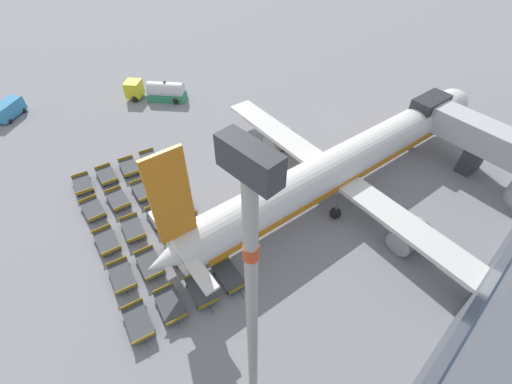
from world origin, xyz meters
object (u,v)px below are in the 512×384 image
baggage_dolly_row_near_col_d (122,276)px  baggage_dolly_row_mid_b_col_c (159,217)px  baggage_dolly_row_mid_b_col_a (129,167)px  baggage_dolly_row_mid_a_col_e (170,305)px  baggage_dolly_row_mid_b_col_b (143,191)px  baggage_dolly_row_near_col_e (138,322)px  apron_light_mast (252,307)px  service_van (8,110)px  baggage_dolly_row_mid_a_col_b (118,200)px  baggage_dolly_row_far_col_e (229,276)px  baggage_dolly_row_near_col_a (83,184)px  baggage_dolly_row_near_col_b (93,209)px  baggage_dolly_row_mid_a_col_d (150,264)px  baggage_dolly_row_mid_b_col_e (201,290)px  baggage_dolly_row_far_col_b (167,182)px  baggage_dolly_row_mid_a_col_c (133,229)px  baggage_dolly_row_mid_b_col_d (178,251)px  baggage_dolly_row_far_col_a (150,159)px  baggage_dolly_row_far_col_c (184,207)px  baggage_dolly_row_mid_a_col_a (107,175)px  airplane (342,165)px  baggage_dolly_row_far_col_d (204,240)px  baggage_dolly_row_near_col_c (107,241)px  fuel_tanker_primary (159,91)px

baggage_dolly_row_near_col_d → baggage_dolly_row_mid_b_col_c: 6.82m
baggage_dolly_row_mid_b_col_a → baggage_dolly_row_mid_a_col_e: bearing=-19.5°
baggage_dolly_row_mid_b_col_a → baggage_dolly_row_mid_b_col_b: (4.49, -0.91, 0.00)m
baggage_dolly_row_near_col_e → apron_light_mast: apron_light_mast is taller
baggage_dolly_row_mid_a_col_e → baggage_dolly_row_mid_b_col_b: same height
service_van → baggage_dolly_row_mid_a_col_b: service_van is taller
baggage_dolly_row_far_col_e → apron_light_mast: bearing=-30.7°
baggage_dolly_row_near_col_a → baggage_dolly_row_near_col_b: 4.35m
service_van → baggage_dolly_row_mid_b_col_c: service_van is taller
baggage_dolly_row_mid_a_col_d → baggage_dolly_row_mid_b_col_e: 5.35m
baggage_dolly_row_mid_a_col_e → baggage_dolly_row_far_col_b: (-12.27, 7.85, 0.00)m
baggage_dolly_row_mid_a_col_c → baggage_dolly_row_mid_b_col_d: size_ratio=1.00×
baggage_dolly_row_far_col_a → apron_light_mast: apron_light_mast is taller
baggage_dolly_row_near_col_e → baggage_dolly_row_mid_a_col_c: bearing=152.7°
baggage_dolly_row_mid_b_col_c → apron_light_mast: (17.40, -3.97, 11.51)m
baggage_dolly_row_near_col_b → baggage_dolly_row_far_col_c: size_ratio=1.00×
baggage_dolly_row_mid_b_col_c → baggage_dolly_row_far_col_c: same height
baggage_dolly_row_mid_a_col_a → airplane: bearing=42.5°
baggage_dolly_row_near_col_d → baggage_dolly_row_mid_b_col_a: bearing=148.5°
baggage_dolly_row_mid_b_col_c → baggage_dolly_row_mid_b_col_e: same height
baggage_dolly_row_mid_b_col_b → baggage_dolly_row_far_col_c: bearing=19.6°
baggage_dolly_row_far_col_d → apron_light_mast: apron_light_mast is taller
baggage_dolly_row_mid_b_col_c → baggage_dolly_row_far_col_e: (9.72, 0.58, 0.00)m
baggage_dolly_row_mid_b_col_b → baggage_dolly_row_far_col_e: bearing=-1.0°
baggage_dolly_row_mid_b_col_d → baggage_dolly_row_near_col_e: bearing=-60.6°
baggage_dolly_row_mid_b_col_a → baggage_dolly_row_near_col_c: bearing=-40.0°
fuel_tanker_primary → baggage_dolly_row_far_col_e: bearing=-22.7°
baggage_dolly_row_mid_a_col_e → baggage_dolly_row_mid_b_col_a: (-17.37, 6.15, 0.00)m
baggage_dolly_row_mid_a_col_e → baggage_dolly_row_mid_b_col_a: same height
baggage_dolly_row_near_col_d → baggage_dolly_row_far_col_b: bearing=128.2°
airplane → baggage_dolly_row_mid_b_col_b: bearing=-131.4°
baggage_dolly_row_mid_a_col_b → baggage_dolly_row_far_col_a: size_ratio=1.00×
service_van → baggage_dolly_row_mid_b_col_a: size_ratio=1.19×
baggage_dolly_row_mid_b_col_a → baggage_dolly_row_far_col_b: size_ratio=1.00×
baggage_dolly_row_far_col_b → baggage_dolly_row_near_col_e: bearing=-41.4°
baggage_dolly_row_mid_b_col_a → baggage_dolly_row_mid_b_col_d: bearing=-11.4°
baggage_dolly_row_near_col_c → baggage_dolly_row_near_col_e: 9.00m
service_van → baggage_dolly_row_mid_b_col_e: bearing=3.4°
baggage_dolly_row_mid_a_col_e → baggage_dolly_row_far_col_d: 6.71m
baggage_dolly_row_mid_a_col_b → baggage_dolly_row_mid_b_col_b: same height
baggage_dolly_row_near_col_b → baggage_dolly_row_far_col_e: (15.22, 4.73, 0.00)m
baggage_dolly_row_mid_b_col_e → baggage_dolly_row_near_col_a: bearing=-175.7°
baggage_dolly_row_far_col_b → baggage_dolly_row_mid_b_col_c: bearing=-42.1°
baggage_dolly_row_near_col_d → baggage_dolly_row_mid_b_col_d: size_ratio=1.00×
fuel_tanker_primary → baggage_dolly_row_near_col_c: 26.85m
baggage_dolly_row_mid_b_col_d → apron_light_mast: apron_light_mast is taller
baggage_dolly_row_near_col_d → baggage_dolly_row_mid_b_col_a: size_ratio=1.00×
service_van → apron_light_mast: (47.94, 0.27, 10.84)m
baggage_dolly_row_mid_a_col_b → baggage_dolly_row_mid_b_col_c: size_ratio=1.00×
baggage_dolly_row_mid_b_col_e → apron_light_mast: (8.27, -2.09, 11.51)m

